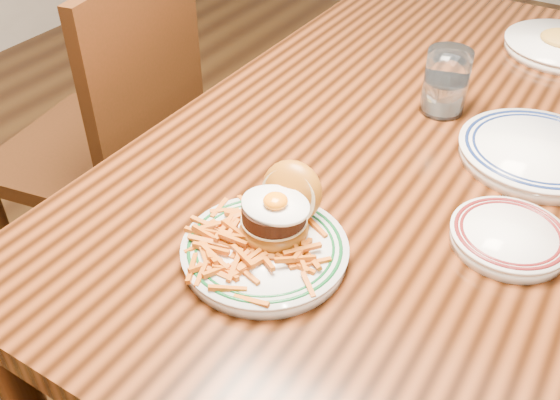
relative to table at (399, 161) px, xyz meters
The scene contains 7 objects.
floor 0.66m from the table, ahead, with size 6.00×6.00×0.00m, color black.
table is the anchor object (origin of this frame).
chair_left 0.75m from the table, behind, with size 0.53×0.53×0.98m.
main_plate 0.48m from the table, 93.67° to the right, with size 0.25×0.26×0.12m.
side_plate 0.39m from the table, 41.88° to the right, with size 0.18×0.18×0.03m.
rear_plate 0.28m from the table, ahead, with size 0.28×0.28×0.03m.
water_glass 0.18m from the table, 65.61° to the left, with size 0.09×0.09×0.13m.
Camera 1 is at (0.36, -1.05, 1.41)m, focal length 40.00 mm.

